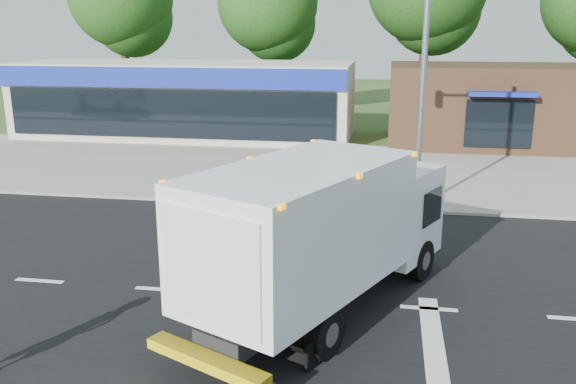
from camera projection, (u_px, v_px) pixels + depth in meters
name	position (u px, v px, depth m)	size (l,w,h in m)	color
ground	(290.00, 299.00, 13.45)	(120.00, 120.00, 0.00)	#385123
road_asphalt	(290.00, 299.00, 13.45)	(60.00, 14.00, 0.02)	black
sidewalk	(328.00, 198.00, 21.24)	(60.00, 2.40, 0.12)	gray
parking_apron	(341.00, 164.00, 26.78)	(60.00, 9.00, 0.02)	gray
lane_markings	(347.00, 333.00, 11.95)	(55.20, 7.00, 0.01)	silver
ems_box_truck	(323.00, 225.00, 12.36)	(5.35, 7.76, 3.33)	black
retail_strip_mall	(186.00, 99.00, 33.32)	(18.00, 6.20, 4.00)	beige
brown_storefront	(489.00, 105.00, 30.85)	(10.00, 6.70, 4.00)	#382316
traffic_signal_pole	(403.00, 57.00, 19.03)	(3.51, 0.25, 8.00)	gray
background_trees	(348.00, 2.00, 38.47)	(36.77, 7.39, 12.10)	#332114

